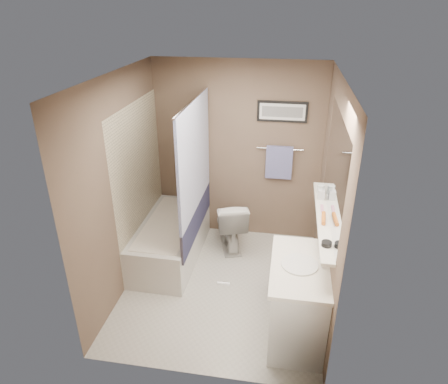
% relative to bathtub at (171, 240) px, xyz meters
% --- Properties ---
extents(ground, '(2.50, 2.50, 0.00)m').
position_rel_bathtub_xyz_m(ground, '(0.75, -0.48, -0.25)').
color(ground, beige).
rests_on(ground, ground).
extents(ceiling, '(2.20, 2.50, 0.04)m').
position_rel_bathtub_xyz_m(ceiling, '(0.75, -0.48, 2.13)').
color(ceiling, silver).
rests_on(ceiling, wall_back).
extents(wall_back, '(2.20, 0.04, 2.40)m').
position_rel_bathtub_xyz_m(wall_back, '(0.75, 0.75, 0.95)').
color(wall_back, brown).
rests_on(wall_back, ground).
extents(wall_front, '(2.20, 0.04, 2.40)m').
position_rel_bathtub_xyz_m(wall_front, '(0.75, -1.71, 0.95)').
color(wall_front, brown).
rests_on(wall_front, ground).
extents(wall_left, '(0.04, 2.50, 2.40)m').
position_rel_bathtub_xyz_m(wall_left, '(-0.33, -0.48, 0.95)').
color(wall_left, brown).
rests_on(wall_left, ground).
extents(wall_right, '(0.04, 2.50, 2.40)m').
position_rel_bathtub_xyz_m(wall_right, '(1.83, -0.48, 0.95)').
color(wall_right, brown).
rests_on(wall_right, ground).
extents(tile_surround, '(0.02, 1.55, 2.00)m').
position_rel_bathtub_xyz_m(tile_surround, '(-0.34, 0.02, 0.75)').
color(tile_surround, '#C3B694').
rests_on(tile_surround, wall_left).
extents(curtain_rod, '(0.02, 1.55, 0.02)m').
position_rel_bathtub_xyz_m(curtain_rod, '(0.35, 0.02, 1.80)').
color(curtain_rod, silver).
rests_on(curtain_rod, wall_left).
extents(curtain_upper, '(0.03, 1.45, 1.28)m').
position_rel_bathtub_xyz_m(curtain_upper, '(0.35, 0.02, 1.15)').
color(curtain_upper, silver).
rests_on(curtain_upper, curtain_rod).
extents(curtain_lower, '(0.03, 1.45, 0.36)m').
position_rel_bathtub_xyz_m(curtain_lower, '(0.35, 0.02, 0.33)').
color(curtain_lower, '#262748').
rests_on(curtain_lower, curtain_rod).
extents(mirror, '(0.02, 1.60, 1.00)m').
position_rel_bathtub_xyz_m(mirror, '(1.84, -0.63, 1.37)').
color(mirror, silver).
rests_on(mirror, wall_right).
extents(shelf, '(0.12, 1.60, 0.03)m').
position_rel_bathtub_xyz_m(shelf, '(1.79, -0.63, 0.85)').
color(shelf, silver).
rests_on(shelf, wall_right).
extents(towel_bar, '(0.60, 0.02, 0.02)m').
position_rel_bathtub_xyz_m(towel_bar, '(1.30, 0.74, 1.05)').
color(towel_bar, silver).
rests_on(towel_bar, wall_back).
extents(towel, '(0.34, 0.05, 0.44)m').
position_rel_bathtub_xyz_m(towel, '(1.30, 0.72, 0.87)').
color(towel, '#9195D3').
rests_on(towel, towel_bar).
extents(art_frame, '(0.62, 0.02, 0.26)m').
position_rel_bathtub_xyz_m(art_frame, '(1.30, 0.75, 1.53)').
color(art_frame, black).
rests_on(art_frame, wall_back).
extents(art_mat, '(0.56, 0.00, 0.20)m').
position_rel_bathtub_xyz_m(art_mat, '(1.30, 0.74, 1.53)').
color(art_mat, white).
rests_on(art_mat, art_frame).
extents(art_image, '(0.50, 0.00, 0.13)m').
position_rel_bathtub_xyz_m(art_image, '(1.30, 0.74, 1.53)').
color(art_image, '#595959').
rests_on(art_image, art_mat).
extents(door, '(0.80, 0.02, 2.00)m').
position_rel_bathtub_xyz_m(door, '(1.30, -1.72, 0.75)').
color(door, silver).
rests_on(door, wall_front).
extents(door_handle, '(0.10, 0.02, 0.02)m').
position_rel_bathtub_xyz_m(door_handle, '(0.97, -1.67, 0.75)').
color(door_handle, silver).
rests_on(door_handle, door).
extents(bathtub, '(0.72, 1.51, 0.50)m').
position_rel_bathtub_xyz_m(bathtub, '(0.00, 0.00, 0.00)').
color(bathtub, silver).
rests_on(bathtub, ground).
extents(tub_rim, '(0.56, 1.36, 0.02)m').
position_rel_bathtub_xyz_m(tub_rim, '(-0.00, 0.00, 0.25)').
color(tub_rim, white).
rests_on(tub_rim, bathtub).
extents(toilet, '(0.58, 0.78, 0.71)m').
position_rel_bathtub_xyz_m(toilet, '(0.72, 0.37, 0.10)').
color(toilet, silver).
rests_on(toilet, ground).
extents(vanity, '(0.51, 0.90, 0.80)m').
position_rel_bathtub_xyz_m(vanity, '(1.60, -1.09, 0.15)').
color(vanity, white).
rests_on(vanity, ground).
extents(countertop, '(0.54, 0.96, 0.04)m').
position_rel_bathtub_xyz_m(countertop, '(1.59, -1.09, 0.57)').
color(countertop, white).
rests_on(countertop, vanity).
extents(sink_basin, '(0.34, 0.34, 0.01)m').
position_rel_bathtub_xyz_m(sink_basin, '(1.58, -1.09, 0.60)').
color(sink_basin, silver).
rests_on(sink_basin, countertop).
extents(faucet_spout, '(0.02, 0.02, 0.10)m').
position_rel_bathtub_xyz_m(faucet_spout, '(1.78, -1.09, 0.64)').
color(faucet_spout, white).
rests_on(faucet_spout, countertop).
extents(faucet_knob, '(0.05, 0.05, 0.05)m').
position_rel_bathtub_xyz_m(faucet_knob, '(1.78, -0.99, 0.62)').
color(faucet_knob, white).
rests_on(faucet_knob, countertop).
extents(candle_bowl_near, '(0.09, 0.09, 0.04)m').
position_rel_bathtub_xyz_m(candle_bowl_near, '(1.79, -1.16, 0.89)').
color(candle_bowl_near, black).
rests_on(candle_bowl_near, shelf).
extents(hair_brush_front, '(0.05, 0.22, 0.04)m').
position_rel_bathtub_xyz_m(hair_brush_front, '(1.79, -0.71, 0.89)').
color(hair_brush_front, '#CC631C').
rests_on(hair_brush_front, shelf).
extents(pink_comb, '(0.03, 0.16, 0.01)m').
position_rel_bathtub_xyz_m(pink_comb, '(1.79, -0.47, 0.87)').
color(pink_comb, '#CD7D9A').
rests_on(pink_comb, shelf).
extents(glass_jar, '(0.08, 0.08, 0.10)m').
position_rel_bathtub_xyz_m(glass_jar, '(1.79, -0.11, 0.92)').
color(glass_jar, silver).
rests_on(glass_jar, shelf).
extents(soap_bottle, '(0.07, 0.07, 0.15)m').
position_rel_bathtub_xyz_m(soap_bottle, '(1.79, -0.25, 0.94)').
color(soap_bottle, '#999999').
rests_on(soap_bottle, shelf).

